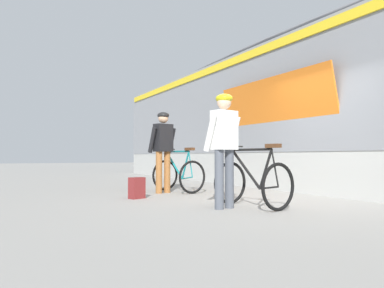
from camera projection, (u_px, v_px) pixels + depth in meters
name	position (u px, v px, depth m)	size (l,w,h in m)	color
ground_plane	(263.00, 201.00, 6.64)	(80.00, 80.00, 0.00)	gray
train_car	(309.00, 112.00, 9.83)	(3.22, 19.11, 3.88)	gray
cyclist_near_in_white	(224.00, 140.00, 5.73)	(0.65, 0.39, 1.76)	#4C515B
cyclist_far_in_dark	(163.00, 145.00, 8.12)	(0.65, 0.39, 1.76)	#935B2D
bicycle_near_black	(253.00, 182.00, 5.84)	(0.87, 1.17, 0.99)	black
bicycle_far_teal	(178.00, 174.00, 8.34)	(0.89, 1.18, 0.99)	black
backpack_on_platform	(137.00, 188.00, 7.04)	(0.28, 0.18, 0.40)	maroon
water_bottle_near_the_bikes	(229.00, 195.00, 6.61)	(0.08, 0.08, 0.23)	silver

